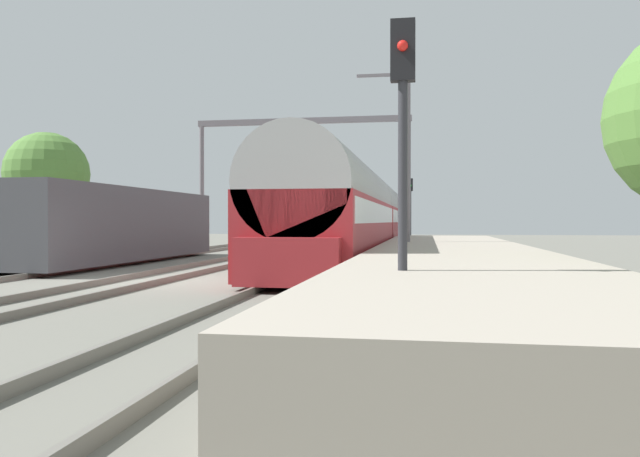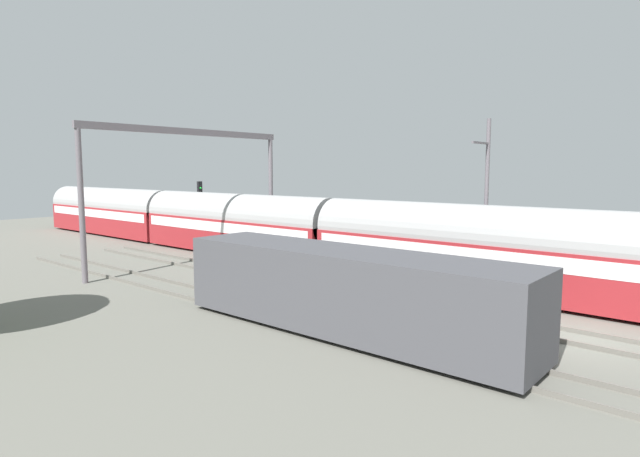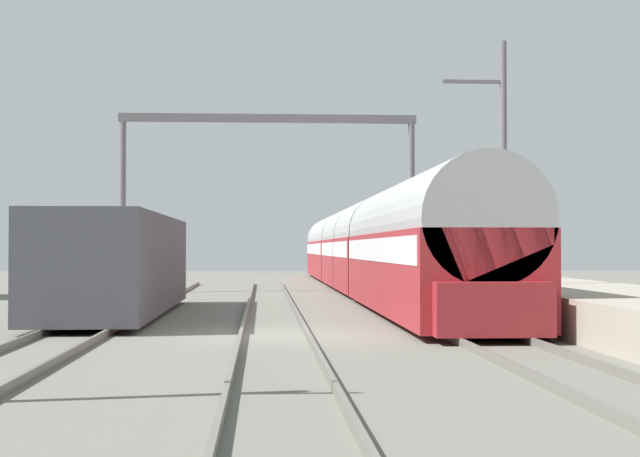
{
  "view_description": "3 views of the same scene",
  "coord_description": "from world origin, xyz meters",
  "px_view_note": "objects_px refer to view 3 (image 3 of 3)",
  "views": [
    {
      "loc": [
        7.44,
        -15.79,
        1.63
      ],
      "look_at": [
        4.37,
        2.01,
        1.41
      ],
      "focal_mm": 34.8,
      "sensor_mm": 36.0,
      "label": 1
    },
    {
      "loc": [
        -18.07,
        -4.12,
        5.54
      ],
      "look_at": [
        1.71,
        12.68,
        2.61
      ],
      "focal_mm": 29.31,
      "sensor_mm": 36.0,
      "label": 2
    },
    {
      "loc": [
        -0.25,
        -21.21,
        1.94
      ],
      "look_at": [
        2.19,
        19.38,
        2.78
      ],
      "focal_mm": 53.68,
      "sensor_mm": 36.0,
      "label": 3
    }
  ],
  "objects_px": {
    "freight_car": "(119,264)",
    "railway_signal_far": "(387,228)",
    "catenary_gantry": "(268,163)",
    "person_crossing": "(431,271)",
    "passenger_train": "(364,247)"
  },
  "relations": [
    {
      "from": "freight_car",
      "to": "railway_signal_far",
      "type": "relative_size",
      "value": 2.79
    },
    {
      "from": "catenary_gantry",
      "to": "person_crossing",
      "type": "bearing_deg",
      "value": -39.33
    },
    {
      "from": "freight_car",
      "to": "railway_signal_far",
      "type": "bearing_deg",
      "value": 64.32
    },
    {
      "from": "freight_car",
      "to": "railway_signal_far",
      "type": "xyz_separation_m",
      "value": [
        10.66,
        22.17,
        1.53
      ]
    },
    {
      "from": "person_crossing",
      "to": "catenary_gantry",
      "type": "xyz_separation_m",
      "value": [
        -6.31,
        5.17,
        4.65
      ]
    },
    {
      "from": "person_crossing",
      "to": "railway_signal_far",
      "type": "bearing_deg",
      "value": 10.94
    },
    {
      "from": "passenger_train",
      "to": "freight_car",
      "type": "xyz_separation_m",
      "value": [
        -8.74,
        -15.8,
        -0.5
      ]
    },
    {
      "from": "railway_signal_far",
      "to": "person_crossing",
      "type": "bearing_deg",
      "value": -89.92
    },
    {
      "from": "freight_car",
      "to": "catenary_gantry",
      "type": "distance_m",
      "value": 15.75
    },
    {
      "from": "freight_car",
      "to": "person_crossing",
      "type": "distance_m",
      "value": 14.21
    },
    {
      "from": "passenger_train",
      "to": "railway_signal_far",
      "type": "relative_size",
      "value": 10.57
    },
    {
      "from": "person_crossing",
      "to": "catenary_gantry",
      "type": "relative_size",
      "value": 0.13
    },
    {
      "from": "person_crossing",
      "to": "freight_car",
      "type": "bearing_deg",
      "value": 142.14
    },
    {
      "from": "passenger_train",
      "to": "railway_signal_far",
      "type": "xyz_separation_m",
      "value": [
        1.92,
        6.37,
        1.03
      ]
    },
    {
      "from": "passenger_train",
      "to": "catenary_gantry",
      "type": "bearing_deg",
      "value": -163.85
    }
  ]
}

